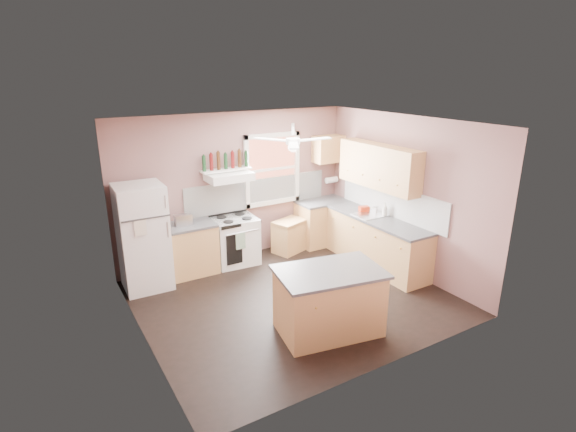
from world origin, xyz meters
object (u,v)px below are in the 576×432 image
toaster (183,220)px  cart (290,236)px  stove (235,241)px  refrigerator (143,237)px  island (329,302)px

toaster → cart: toaster is taller
stove → refrigerator: bearing=-171.4°
cart → toaster: bearing=159.9°
stove → cart: (1.13, -0.05, -0.11)m
refrigerator → toaster: (0.71, 0.14, 0.13)m
refrigerator → stove: 1.70m
toaster → island: size_ratio=0.21×
island → toaster: bearing=121.6°
island → refrigerator: bearing=134.8°
toaster → island: toaster is taller
toaster → island: (1.06, -2.74, -0.56)m
refrigerator → stove: bearing=6.3°
cart → island: island is taller
refrigerator → cart: (2.78, 0.08, -0.54)m
toaster → island: 2.99m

